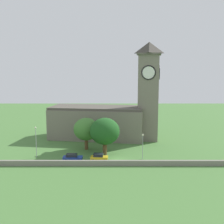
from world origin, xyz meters
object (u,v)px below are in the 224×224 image
streetlamp_west_mid (143,142)px  tree_riverside_east (86,129)px  car_blue (73,157)px  car_yellow (99,157)px  streetlamp_west_end (36,137)px  church (109,115)px  tree_riverside_west (105,131)px

streetlamp_west_mid → tree_riverside_east: (-14.32, 8.32, 1.36)m
car_blue → car_yellow: car_yellow is taller
car_yellow → streetlamp_west_mid: bearing=9.0°
car_blue → streetlamp_west_end: size_ratio=0.59×
church → car_yellow: 23.66m
car_yellow → streetlamp_west_mid: (10.41, 1.64, 3.26)m
streetlamp_west_end → streetlamp_west_mid: bearing=-2.8°
streetlamp_west_end → tree_riverside_west: bearing=8.2°
church → streetlamp_west_end: bearing=-131.9°
car_yellow → streetlamp_west_end: size_ratio=0.54×
car_blue → streetlamp_west_mid: bearing=4.7°
streetlamp_west_end → streetlamp_west_mid: streetlamp_west_end is taller
streetlamp_west_end → tree_riverside_east: 13.59m
tree_riverside_west → streetlamp_west_mid: bearing=-21.9°
car_blue → tree_riverside_east: tree_riverside_east is taller
tree_riverside_east → tree_riverside_west: tree_riverside_west is taller
streetlamp_west_mid → car_blue: bearing=-175.3°
streetlamp_west_mid → tree_riverside_east: tree_riverside_east is taller
car_blue → car_yellow: (6.30, -0.28, 0.09)m
church → streetlamp_west_mid: 22.80m
car_blue → tree_riverside_east: (2.39, 9.69, 4.70)m
tree_riverside_west → tree_riverside_east: bearing=137.9°
car_yellow → tree_riverside_west: tree_riverside_west is taller
streetlamp_west_mid → tree_riverside_west: tree_riverside_west is taller
church → tree_riverside_east: church is taller
streetlamp_west_end → tree_riverside_west: (16.74, 2.41, 0.96)m
car_blue → streetlamp_west_end: streetlamp_west_end is taller
tree_riverside_east → tree_riverside_west: 6.93m
car_yellow → streetlamp_west_end: bearing=169.3°
car_blue → tree_riverside_west: tree_riverside_west is taller
car_yellow → streetlamp_west_end: streetlamp_west_end is taller
car_blue → tree_riverside_west: 10.43m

